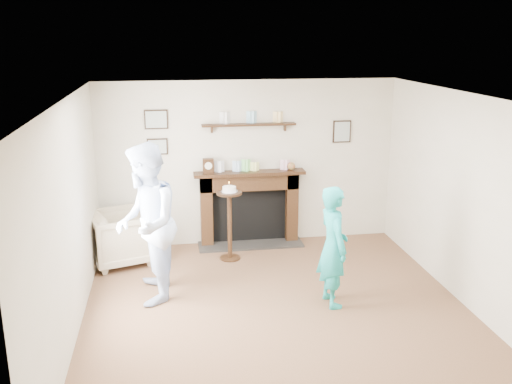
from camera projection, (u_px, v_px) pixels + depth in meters
The scene contains 6 objects.
ground at pixel (279, 315), 6.61m from camera, with size 5.00×5.00×0.00m, color brown.
room_shell at pixel (270, 166), 6.83m from camera, with size 4.54×5.02×2.52m.
armchair at pixel (123, 262), 8.14m from camera, with size 0.81×0.83×0.76m, color tan.
man at pixel (150, 298), 7.03m from camera, with size 0.94×0.74×1.94m, color #A7B5D1.
woman at pixel (331, 303), 6.91m from camera, with size 0.53×0.35×1.47m, color teal.
pedestal_table at pixel (229, 212), 8.08m from camera, with size 0.36×0.36×1.15m.
Camera 1 is at (-1.20, -5.87, 3.16)m, focal length 40.00 mm.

